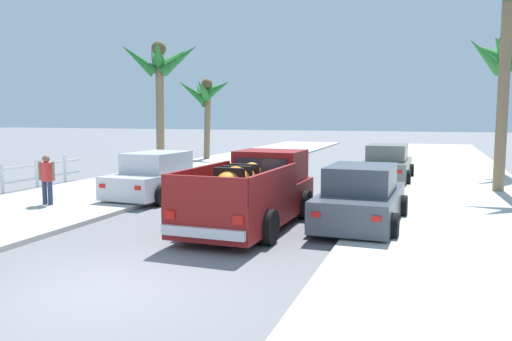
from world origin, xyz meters
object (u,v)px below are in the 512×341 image
(palm_tree_right_fore, at_px, (206,95))
(palm_tree_left_mid, at_px, (161,68))
(pedestrian, at_px, (47,178))
(car_right_near, at_px, (387,164))
(palm_tree_left_back, at_px, (505,63))
(palm_tree_right_mid, at_px, (510,1))
(car_right_mid, at_px, (159,177))
(car_left_mid, at_px, (361,198))
(pickup_truck, at_px, (252,194))

(palm_tree_right_fore, relative_size, palm_tree_left_mid, 0.79)
(palm_tree_left_mid, height_order, pedestrian, palm_tree_left_mid)
(car_right_near, relative_size, palm_tree_left_back, 0.68)
(palm_tree_right_mid, bearing_deg, palm_tree_right_fore, 149.73)
(car_right_near, xyz_separation_m, palm_tree_right_mid, (4.03, -2.36, 5.83))
(palm_tree_right_fore, height_order, palm_tree_left_back, palm_tree_left_back)
(palm_tree_left_mid, bearing_deg, palm_tree_right_fore, 94.37)
(car_right_near, relative_size, palm_tree_left_mid, 0.68)
(car_right_mid, relative_size, palm_tree_left_back, 0.69)
(palm_tree_left_back, bearing_deg, pedestrian, -136.19)
(palm_tree_right_mid, bearing_deg, pedestrian, -150.86)
(palm_tree_left_back, distance_m, pedestrian, 19.34)
(car_left_mid, xyz_separation_m, palm_tree_right_mid, (3.94, 6.75, 5.83))
(car_right_near, height_order, palm_tree_left_mid, palm_tree_left_mid)
(palm_tree_left_mid, bearing_deg, pedestrian, -80.37)
(pickup_truck, height_order, car_right_near, pickup_truck)
(car_left_mid, bearing_deg, car_right_near, 90.56)
(car_right_near, xyz_separation_m, palm_tree_left_back, (4.65, 3.46, 4.29))
(pedestrian, bearing_deg, palm_tree_right_fore, 97.62)
(car_left_mid, bearing_deg, palm_tree_left_mid, 138.80)
(car_right_near, height_order, palm_tree_right_mid, palm_tree_right_mid)
(car_left_mid, xyz_separation_m, palm_tree_left_mid, (-10.77, 9.43, 4.25))
(palm_tree_left_mid, distance_m, palm_tree_right_mid, 15.03)
(pedestrian, bearing_deg, car_left_mid, 3.22)
(palm_tree_right_mid, bearing_deg, palm_tree_left_mid, 169.69)
(palm_tree_right_mid, height_order, palm_tree_left_back, palm_tree_right_mid)
(car_left_mid, height_order, palm_tree_left_mid, palm_tree_left_mid)
(palm_tree_right_mid, bearing_deg, car_right_mid, -157.63)
(car_right_near, xyz_separation_m, palm_tree_left_mid, (-10.68, 0.31, 4.25))
(car_left_mid, distance_m, palm_tree_right_fore, 19.51)
(car_left_mid, height_order, palm_tree_right_fore, palm_tree_right_fore)
(palm_tree_right_mid, relative_size, palm_tree_left_back, 1.26)
(car_left_mid, distance_m, palm_tree_right_mid, 9.75)
(car_right_mid, distance_m, palm_tree_right_fore, 14.38)
(car_left_mid, bearing_deg, palm_tree_left_back, 70.06)
(pickup_truck, bearing_deg, palm_tree_right_mid, 49.31)
(car_right_mid, bearing_deg, palm_tree_left_back, 41.84)
(palm_tree_right_fore, height_order, palm_tree_right_mid, palm_tree_right_mid)
(palm_tree_right_fore, height_order, pedestrian, palm_tree_right_fore)
(car_right_near, relative_size, palm_tree_right_mid, 0.54)
(palm_tree_right_fore, xyz_separation_m, pedestrian, (2.16, -16.13, -3.01))
(car_right_mid, distance_m, palm_tree_right_mid, 13.14)
(car_right_near, bearing_deg, palm_tree_left_back, 36.63)
(palm_tree_right_fore, bearing_deg, car_left_mid, -54.25)
(palm_tree_left_mid, bearing_deg, car_left_mid, -41.20)
(palm_tree_right_fore, bearing_deg, palm_tree_right_mid, -30.27)
(car_right_mid, height_order, palm_tree_right_mid, palm_tree_right_mid)
(palm_tree_left_mid, relative_size, palm_tree_left_back, 1.00)
(car_right_mid, bearing_deg, car_right_near, 44.95)
(car_right_near, height_order, pedestrian, pedestrian)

